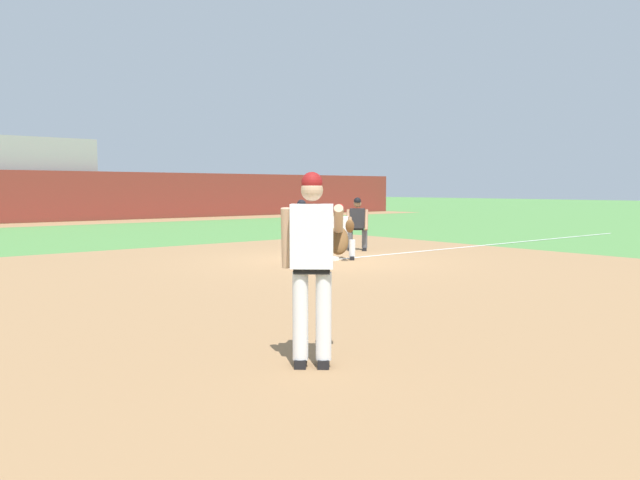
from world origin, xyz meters
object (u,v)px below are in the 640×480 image
(first_baseman, at_px, (340,229))
(umpire, at_px, (357,222))
(first_base_bag, at_px, (327,259))
(baseball, at_px, (319,273))
(baserunner, at_px, (301,230))
(pitcher, at_px, (314,257))

(first_baseman, distance_m, umpire, 2.29)
(first_base_bag, xyz_separation_m, baseball, (-1.66, -1.72, -0.01))
(umpire, bearing_deg, first_base_bag, -149.28)
(first_baseman, xyz_separation_m, baserunner, (-1.35, -0.24, 0.06))
(first_base_bag, height_order, baserunner, baserunner)
(first_base_bag, distance_m, first_baseman, 0.76)
(first_base_bag, distance_m, umpire, 2.58)
(first_base_bag, xyz_separation_m, baserunner, (-1.05, -0.36, 0.75))
(first_base_bag, bearing_deg, pitcher, -130.89)
(baseball, distance_m, baserunner, 1.66)
(baseball, xyz_separation_m, first_baseman, (1.96, 1.60, 0.69))
(baseball, bearing_deg, first_base_bag, 46.02)
(first_base_bag, relative_size, baserunner, 0.26)
(baseball, xyz_separation_m, pitcher, (-4.11, -4.94, 1.02))
(first_baseman, bearing_deg, baserunner, -169.87)
(first_base_bag, relative_size, pitcher, 0.20)
(first_baseman, height_order, baserunner, baserunner)
(first_base_bag, xyz_separation_m, first_baseman, (0.30, -0.12, 0.69))
(baserunner, xyz_separation_m, umpire, (3.18, 1.62, 0.00))
(baseball, bearing_deg, umpire, 38.23)
(umpire, bearing_deg, baserunner, -152.96)
(baseball, relative_size, pitcher, 0.04)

